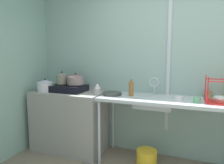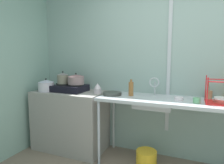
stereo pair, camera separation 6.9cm
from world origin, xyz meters
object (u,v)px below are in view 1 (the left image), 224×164
object	(u,v)px
small_bowl_on_drainboard	(179,98)
bucket_on_floor	(147,157)
percolator	(97,88)
bottle_by_sink	(131,89)
pot_on_left_burner	(62,78)
frying_pan	(112,94)
utensil_jar	(208,94)
pot_beside_stove	(45,86)
cup_by_rack	(197,100)
sink_basin	(154,103)
faucet	(154,83)
pot_on_right_burner	(75,79)
stove	(69,88)
dish_rack	(222,100)

from	to	relation	value
small_bowl_on_drainboard	bucket_on_floor	distance (m)	0.91
percolator	bottle_by_sink	world-z (taller)	bottle_by_sink
pot_on_left_burner	frying_pan	world-z (taller)	pot_on_left_burner
small_bowl_on_drainboard	utensil_jar	xyz separation A→B (m)	(0.35, 0.25, 0.03)
pot_beside_stove	utensil_jar	xyz separation A→B (m)	(2.28, 0.38, -0.04)
cup_by_rack	sink_basin	bearing A→B (deg)	170.02
pot_beside_stove	cup_by_rack	xyz separation A→B (m)	(2.13, 0.03, -0.06)
pot_beside_stove	percolator	xyz separation A→B (m)	(0.80, 0.16, -0.02)
pot_beside_stove	small_bowl_on_drainboard	bearing A→B (deg)	3.84
bottle_by_sink	faucet	bearing A→B (deg)	22.69
faucet	cup_by_rack	size ratio (longest dim) A/B	3.08
sink_basin	cup_by_rack	size ratio (longest dim) A/B	5.72
cup_by_rack	utensil_jar	size ratio (longest dim) A/B	0.36
pot_on_right_burner	sink_basin	world-z (taller)	pot_on_right_burner
sink_basin	bottle_by_sink	world-z (taller)	bottle_by_sink
pot_on_right_burner	bottle_by_sink	world-z (taller)	pot_on_right_burner
bucket_on_floor	frying_pan	bearing A→B (deg)	178.66
pot_beside_stove	small_bowl_on_drainboard	world-z (taller)	pot_beside_stove
percolator	utensil_jar	size ratio (longest dim) A/B	0.66
percolator	faucet	xyz separation A→B (m)	(0.80, 0.13, 0.10)
faucet	pot_on_right_burner	bearing A→B (deg)	-172.79
stove	pot_beside_stove	distance (m)	0.36
pot_on_left_burner	small_bowl_on_drainboard	distance (m)	1.73
small_bowl_on_drainboard	bottle_by_sink	world-z (taller)	bottle_by_sink
dish_rack	cup_by_rack	xyz separation A→B (m)	(-0.27, -0.08, -0.01)
small_bowl_on_drainboard	dish_rack	bearing A→B (deg)	-2.48
bucket_on_floor	dish_rack	bearing A→B (deg)	1.14
cup_by_rack	pot_on_right_burner	bearing A→B (deg)	176.43
frying_pan	faucet	bearing A→B (deg)	18.07
frying_pan	pot_on_left_burner	bearing A→B (deg)	177.81
pot_on_left_burner	frying_pan	bearing A→B (deg)	-2.19
pot_beside_stove	frying_pan	world-z (taller)	pot_beside_stove
faucet	dish_rack	size ratio (longest dim) A/B	0.69
percolator	cup_by_rack	world-z (taller)	percolator
dish_rack	small_bowl_on_drainboard	xyz separation A→B (m)	(-0.47, 0.02, -0.02)
pot_on_right_burner	dish_rack	world-z (taller)	dish_rack
pot_on_right_burner	bottle_by_sink	distance (m)	0.86
pot_on_left_burner	bucket_on_floor	bearing A→B (deg)	-1.87
sink_basin	frying_pan	xyz separation A→B (m)	(-0.57, -0.02, 0.08)
pot_on_right_burner	utensil_jar	distance (m)	1.85
pot_beside_stove	utensil_jar	bearing A→B (deg)	9.40
dish_rack	pot_on_left_burner	bearing A→B (deg)	179.29
bottle_by_sink	small_bowl_on_drainboard	bearing A→B (deg)	-2.79
pot_on_left_burner	pot_on_right_burner	world-z (taller)	pot_on_left_burner
dish_rack	pot_on_right_burner	bearing A→B (deg)	179.20
dish_rack	faucet	bearing A→B (deg)	167.85
sink_basin	faucet	size ratio (longest dim) A/B	1.86
sink_basin	stove	bearing A→B (deg)	179.33
cup_by_rack	small_bowl_on_drainboard	size ratio (longest dim) A/B	0.78
small_bowl_on_drainboard	bucket_on_floor	bearing A→B (deg)	-174.34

